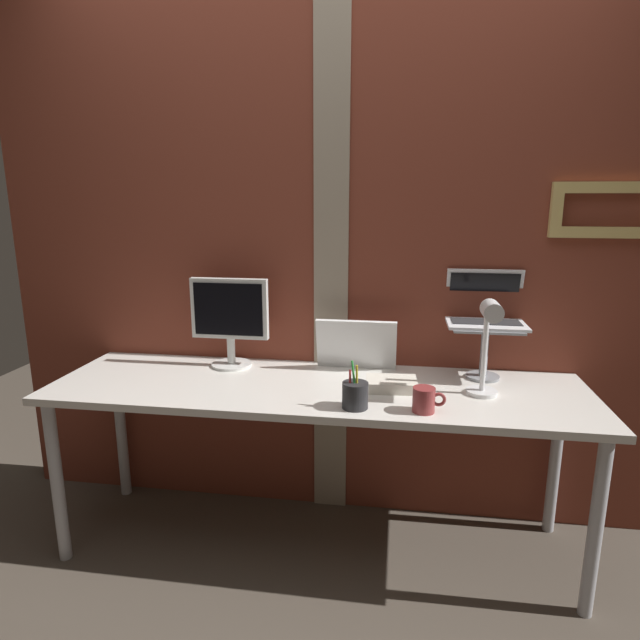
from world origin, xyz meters
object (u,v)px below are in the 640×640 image
coffee_mug (425,400)px  monitor (230,315)px  desk_lamp (488,338)px  whiteboard_panel (356,345)px  laptop (485,308)px  pen_cup (355,395)px

coffee_mug → monitor: bearing=154.3°
desk_lamp → coffee_mug: bearing=-145.0°
monitor → desk_lamp: monitor is taller
whiteboard_panel → desk_lamp: (0.51, -0.28, 0.13)m
coffee_mug → whiteboard_panel: bearing=122.6°
laptop → whiteboard_panel: (-0.54, -0.03, -0.18)m
monitor → pen_cup: bearing=-34.2°
desk_lamp → pen_cup: 0.54m
desk_lamp → pen_cup: bearing=-161.4°
laptop → whiteboard_panel: 0.57m
coffee_mug → pen_cup: bearing=-180.0°
whiteboard_panel → coffee_mug: 0.53m
monitor → laptop: bearing=3.5°
desk_lamp → coffee_mug: size_ratio=3.27×
whiteboard_panel → pen_cup: 0.45m
laptop → pen_cup: bearing=-137.0°
monitor → coffee_mug: monitor is taller
monitor → coffee_mug: size_ratio=3.40×
desk_lamp → coffee_mug: desk_lamp is taller
desk_lamp → pen_cup: (-0.48, -0.16, -0.19)m
laptop → pen_cup: laptop is taller
desk_lamp → pen_cup: size_ratio=2.17×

